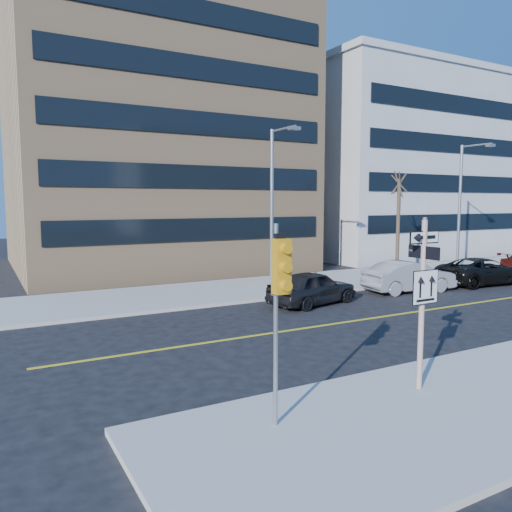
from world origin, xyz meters
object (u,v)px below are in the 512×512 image
sign_pole (423,294)px  parked_car_c (483,271)px  parked_car_b (409,277)px  parked_car_a (312,288)px  traffic_signal (280,283)px  streetlight_b (463,199)px  street_tree_west (399,186)px  streetlight_a (274,198)px

sign_pole → parked_car_c: (15.47, 9.75, -1.69)m
parked_car_b → parked_car_c: size_ratio=0.90×
parked_car_c → parked_car_a: bearing=95.4°
traffic_signal → streetlight_b: (22.00, 13.42, 1.73)m
traffic_signal → street_tree_west: bearing=39.4°
sign_pole → traffic_signal: bearing=-177.9°
parked_car_c → street_tree_west: (-2.47, 4.07, 4.78)m
parked_car_b → street_tree_west: 6.72m
parked_car_b → streetlight_a: streetlight_a is taller
street_tree_west → parked_car_b: bearing=-127.6°
traffic_signal → parked_car_c: (19.47, 9.89, -2.28)m
parked_car_a → parked_car_c: 11.54m
street_tree_west → traffic_signal: bearing=-140.6°
traffic_signal → parked_car_c: 21.96m
parked_car_c → streetlight_b: bearing=-29.9°
traffic_signal → parked_car_a: bearing=51.6°
streetlight_a → traffic_signal: bearing=-120.8°
parked_car_a → streetlight_b: size_ratio=0.57×
traffic_signal → parked_car_c: traffic_signal is taller
parked_car_c → street_tree_west: size_ratio=0.85×
streetlight_a → streetlight_b: (14.00, 0.00, 0.00)m
parked_car_b → parked_car_c: parked_car_b is taller
streetlight_b → street_tree_west: 5.09m
parked_car_a → parked_car_b: parked_car_b is taller
streetlight_a → parked_car_b: bearing=-28.1°
sign_pole → parked_car_a: bearing=68.3°
streetlight_b → street_tree_west: streetlight_b is taller
parked_car_a → streetlight_b: 15.02m
parked_car_b → streetlight_a: (-6.08, 3.25, 3.96)m
traffic_signal → streetlight_b: size_ratio=0.50×
parked_car_a → streetlight_a: streetlight_a is taller
streetlight_a → street_tree_west: (9.00, 0.54, 0.77)m
traffic_signal → parked_car_a: 12.95m
parked_car_a → parked_car_b: bearing=-101.1°
parked_car_b → streetlight_a: size_ratio=0.60×
sign_pole → parked_car_b: 14.31m
streetlight_b → parked_car_b: bearing=-157.7°
traffic_signal → streetlight_a: streetlight_a is taller
streetlight_b → street_tree_west: bearing=173.8°
sign_pole → streetlight_b: streetlight_b is taller
streetlight_a → sign_pole: bearing=-106.8°
sign_pole → parked_car_a: sign_pole is taller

